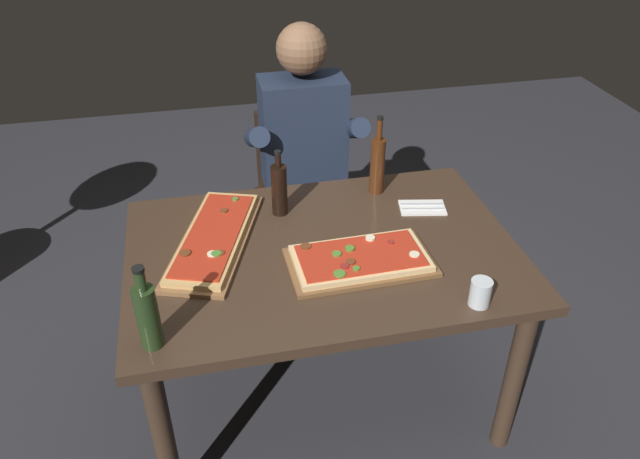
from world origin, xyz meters
TOP-DOWN VIEW (x-y plane):
  - ground_plane at (0.00, 0.00)m, footprint 6.40×6.40m
  - dining_table at (0.00, 0.00)m, footprint 1.40×0.96m
  - pizza_rectangular_front at (0.11, -0.12)m, footprint 0.51×0.29m
  - pizza_rectangular_left at (-0.38, 0.12)m, footprint 0.43×0.67m
  - wine_bottle_dark at (0.30, 0.35)m, footprint 0.06×0.06m
  - oil_bottle_amber at (-0.60, -0.37)m, footprint 0.07×0.07m
  - vinegar_bottle_green at (-0.11, 0.27)m, footprint 0.06×0.06m
  - tumbler_near_camera at (0.42, -0.40)m, footprint 0.07×0.07m
  - napkin_cutlery_set at (0.45, 0.18)m, footprint 0.20×0.14m
  - diner_chair at (0.08, 0.86)m, footprint 0.44×0.44m
  - seated_diner at (0.08, 0.74)m, footprint 0.53×0.41m

SIDE VIEW (x-z plane):
  - ground_plane at x=0.00m, z-range 0.00..0.00m
  - diner_chair at x=0.08m, z-range 0.05..0.92m
  - dining_table at x=0.00m, z-range 0.27..1.01m
  - seated_diner at x=0.08m, z-range 0.08..1.41m
  - napkin_cutlery_set at x=0.45m, z-range 0.74..0.75m
  - pizza_rectangular_left at x=-0.38m, z-range 0.74..0.78m
  - pizza_rectangular_front at x=0.11m, z-range 0.74..0.78m
  - tumbler_near_camera at x=0.42m, z-range 0.74..0.83m
  - vinegar_bottle_green at x=-0.11m, z-range 0.71..0.98m
  - oil_bottle_amber at x=-0.60m, z-range 0.71..1.00m
  - wine_bottle_dark at x=0.30m, z-range 0.70..1.04m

